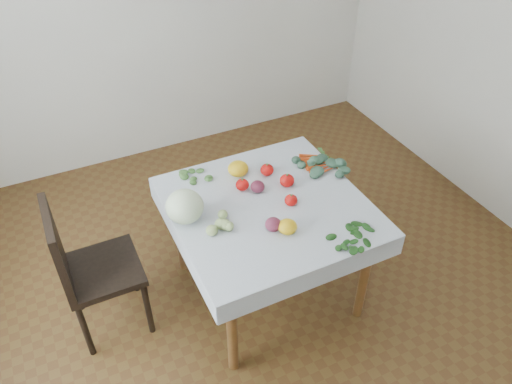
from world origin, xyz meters
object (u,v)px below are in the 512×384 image
(table, at_px, (268,218))
(chair, at_px, (84,265))
(heirloom_back, at_px, (238,169))
(carrot_bunch, at_px, (319,163))
(cabbage, at_px, (185,206))

(table, relative_size, chair, 1.04)
(table, height_order, chair, chair)
(heirloom_back, height_order, carrot_bunch, heirloom_back)
(chair, distance_m, cabbage, 0.68)
(chair, height_order, heirloom_back, chair)
(cabbage, bearing_deg, heirloom_back, 30.44)
(chair, bearing_deg, cabbage, -10.58)
(heirloom_back, xyz_separation_m, carrot_bunch, (0.52, -0.13, -0.03))
(heirloom_back, bearing_deg, table, -84.00)
(cabbage, height_order, heirloom_back, cabbage)
(chair, relative_size, heirloom_back, 7.26)
(table, relative_size, carrot_bunch, 3.93)
(table, distance_m, carrot_bunch, 0.54)
(table, xyz_separation_m, cabbage, (-0.48, 0.09, 0.20))
(heirloom_back, relative_size, carrot_bunch, 0.52)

